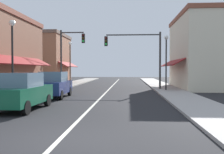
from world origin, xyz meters
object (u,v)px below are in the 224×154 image
Objects in this scene: traffic_signal_mast_arm at (140,50)px; traffic_signal_left_corner at (69,51)px; street_lamp_right_mid at (166,54)px; street_lamp_left_near at (12,47)px; parked_car_second_left at (54,85)px; street_lamp_left_far at (70,57)px; parked_car_nearest_left at (21,92)px.

traffic_signal_left_corner reaches higher than traffic_signal_mast_arm.
street_lamp_right_mid is at bearing -15.18° from traffic_signal_left_corner.
street_lamp_left_near is (-7.98, -9.24, -0.44)m from traffic_signal_mast_arm.
parked_car_second_left is 0.81× the size of street_lamp_left_far.
traffic_signal_left_corner is at bearing 171.96° from traffic_signal_mast_arm.
street_lamp_right_mid is at bearing -35.61° from street_lamp_left_far.
street_lamp_left_near is 12.79m from street_lamp_right_mid.
street_lamp_left_far is (-10.11, 7.24, 0.15)m from street_lamp_right_mid.
parked_car_nearest_left is 0.85× the size of street_lamp_right_mid.
street_lamp_right_mid reaches higher than parked_car_second_left.
traffic_signal_left_corner is at bearing 84.31° from street_lamp_left_near.
traffic_signal_left_corner is at bearing 94.65° from parked_car_second_left.
street_lamp_right_mid is at bearing 37.22° from street_lamp_left_near.
parked_car_nearest_left is at bearing -116.25° from traffic_signal_mast_arm.
parked_car_nearest_left is 14.12m from traffic_signal_mast_arm.
parked_car_nearest_left is 0.85× the size of street_lamp_left_near.
street_lamp_right_mid is (8.33, 5.52, 2.39)m from parked_car_second_left.
parked_car_second_left is 0.71× the size of traffic_signal_left_corner.
traffic_signal_left_corner reaches higher than street_lamp_left_near.
street_lamp_left_far is at bearing 144.02° from traffic_signal_mast_arm.
parked_car_nearest_left is 13.72m from traffic_signal_left_corner.
street_lamp_right_mid is (10.19, 7.74, 0.00)m from street_lamp_left_near.
traffic_signal_left_corner is 4.86m from street_lamp_left_far.
parked_car_nearest_left is 0.77× the size of traffic_signal_mast_arm.
traffic_signal_mast_arm is 7.03m from traffic_signal_left_corner.
traffic_signal_mast_arm is (6.12, 7.02, 2.84)m from parked_car_second_left.
street_lamp_left_near is (-1.86, 3.16, 2.39)m from parked_car_nearest_left.
street_lamp_right_mid is at bearing -34.28° from traffic_signal_mast_arm.
traffic_signal_left_corner is (-0.85, 13.39, 2.89)m from parked_car_nearest_left.
street_lamp_left_far is at bearing 96.95° from parked_car_nearest_left.
street_lamp_left_far is (0.08, 14.98, 0.15)m from street_lamp_left_near.
street_lamp_left_near reaches higher than parked_car_second_left.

